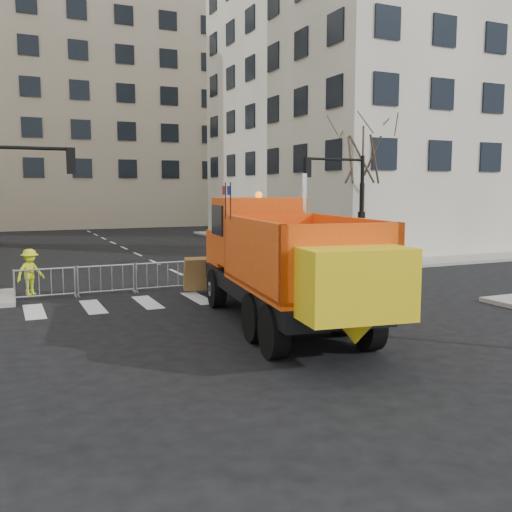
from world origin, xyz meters
name	(u,v)px	position (x,y,z in m)	size (l,w,h in m)	color
ground	(301,330)	(0.00, 0.00, 0.00)	(120.00, 120.00, 0.00)	black
sidewalk_back	(200,282)	(0.00, 8.50, 0.07)	(64.00, 5.00, 0.15)	gray
building_right	(398,22)	(20.00, 22.00, 16.00)	(22.00, 22.00, 32.00)	#B7B09B
building_far	(69,113)	(0.00, 52.00, 12.00)	(30.00, 18.00, 24.00)	#BAAA8E
traffic_light_right	(362,213)	(8.50, 9.50, 2.70)	(0.18, 0.18, 5.40)	black
crowd_barriers	(189,274)	(-0.75, 7.60, 0.55)	(12.60, 0.60, 1.10)	#9EA0A5
street_tree	(362,191)	(9.20, 10.50, 3.75)	(3.00, 3.00, 7.50)	#382B21
plow_truck	(284,259)	(-0.28, 0.46, 1.91)	(4.51, 11.35, 4.29)	black
cop_a	(276,272)	(1.73, 5.00, 0.82)	(0.60, 0.39, 1.63)	black
cop_b	(264,265)	(1.76, 6.13, 0.97)	(0.94, 0.73, 1.93)	black
cop_c	(228,268)	(0.34, 6.20, 0.92)	(1.08, 0.45, 1.84)	black
worker	(30,272)	(-6.47, 7.78, 0.96)	(1.04, 0.60, 1.61)	#D8F01C
newspaper_box	(281,264)	(3.33, 7.77, 0.70)	(0.45, 0.40, 1.10)	#A70C11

